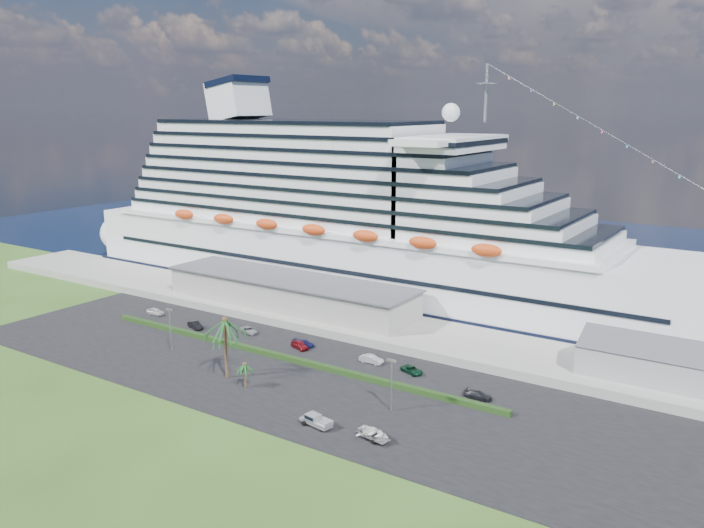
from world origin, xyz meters
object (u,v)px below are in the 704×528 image
Objects in this scene: cruise_ship at (360,226)px; boat_trailer at (374,433)px; pickup_truck at (316,420)px; parked_car_3 at (304,343)px.

cruise_ship reaches higher than boat_trailer.
boat_trailer is (9.29, 0.82, 0.16)m from pickup_truck.
cruise_ship is 76.77m from pickup_truck.
pickup_truck reaches higher than parked_car_3.
parked_car_3 is (13.04, -40.39, -15.94)m from cruise_ship.
pickup_truck is 0.85× the size of boat_trailer.
parked_car_3 is at bearing -72.11° from cruise_ship.
cruise_ship is 80.73m from boat_trailer.
pickup_truck reaches higher than boat_trailer.
pickup_truck is (35.07, -66.48, -15.62)m from cruise_ship.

